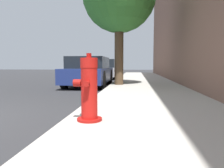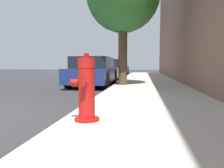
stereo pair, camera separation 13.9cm
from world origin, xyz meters
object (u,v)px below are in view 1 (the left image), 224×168
at_px(parked_car_near, 89,72).
at_px(parked_car_far, 112,68).
at_px(fire_hydrant, 89,90).
at_px(parked_car_mid, 104,69).

xyz_separation_m(parked_car_near, parked_car_far, (-0.20, 11.38, 0.04)).
relative_size(fire_hydrant, parked_car_mid, 0.23).
bearing_deg(fire_hydrant, parked_car_mid, 97.37).
xyz_separation_m(fire_hydrant, parked_car_mid, (-1.57, 12.17, 0.06)).
bearing_deg(fire_hydrant, parked_car_far, 95.12).
height_order(fire_hydrant, parked_car_near, parked_car_near).
xyz_separation_m(parked_car_mid, parked_car_far, (-0.04, 5.83, 0.03)).
relative_size(parked_car_near, parked_car_far, 1.06).
bearing_deg(parked_car_far, parked_car_near, -89.00).
xyz_separation_m(fire_hydrant, parked_car_far, (-1.61, 18.01, 0.09)).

